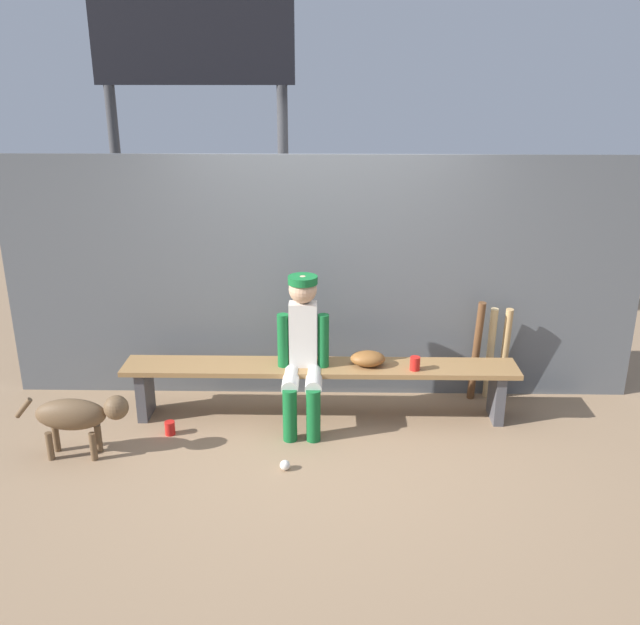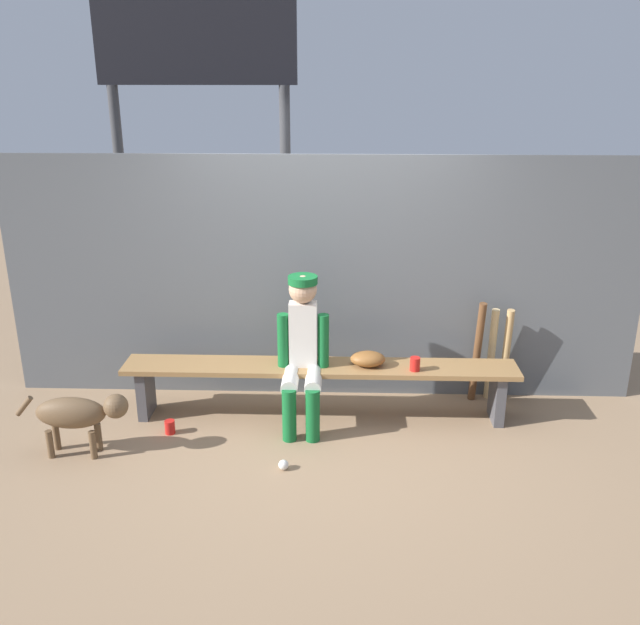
# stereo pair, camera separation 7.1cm
# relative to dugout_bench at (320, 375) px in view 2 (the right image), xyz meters

# --- Properties ---
(ground_plane) EXTENTS (30.00, 30.00, 0.00)m
(ground_plane) POSITION_rel_dugout_bench_xyz_m (0.00, 0.00, -0.38)
(ground_plane) COLOR #937556
(chainlink_fence) EXTENTS (5.36, 0.03, 2.08)m
(chainlink_fence) POSITION_rel_dugout_bench_xyz_m (0.00, 0.47, 0.67)
(chainlink_fence) COLOR #595E63
(chainlink_fence) RESTS_ON ground_plane
(dugout_bench) EXTENTS (3.18, 0.36, 0.47)m
(dugout_bench) POSITION_rel_dugout_bench_xyz_m (0.00, 0.00, 0.00)
(dugout_bench) COLOR olive
(dugout_bench) RESTS_ON ground_plane
(player_seated) EXTENTS (0.41, 0.55, 1.22)m
(player_seated) POSITION_rel_dugout_bench_xyz_m (-0.13, -0.11, 0.28)
(player_seated) COLOR silver
(player_seated) RESTS_ON ground_plane
(baseball_glove) EXTENTS (0.28, 0.20, 0.12)m
(baseball_glove) POSITION_rel_dugout_bench_xyz_m (0.38, 0.00, 0.15)
(baseball_glove) COLOR brown
(baseball_glove) RESTS_ON dugout_bench
(bat_wood_dark) EXTENTS (0.09, 0.17, 0.91)m
(bat_wood_dark) POSITION_rel_dugout_bench_xyz_m (1.32, 0.33, 0.08)
(bat_wood_dark) COLOR brown
(bat_wood_dark) RESTS_ON ground_plane
(bat_wood_natural) EXTENTS (0.07, 0.14, 0.84)m
(bat_wood_natural) POSITION_rel_dugout_bench_xyz_m (1.45, 0.38, 0.04)
(bat_wood_natural) COLOR tan
(bat_wood_natural) RESTS_ON ground_plane
(bat_wood_tan) EXTENTS (0.07, 0.15, 0.84)m
(bat_wood_tan) POSITION_rel_dugout_bench_xyz_m (1.57, 0.38, 0.04)
(bat_wood_tan) COLOR tan
(bat_wood_tan) RESTS_ON ground_plane
(baseball) EXTENTS (0.07, 0.07, 0.07)m
(baseball) POSITION_rel_dugout_bench_xyz_m (-0.24, -0.80, -0.34)
(baseball) COLOR white
(baseball) RESTS_ON ground_plane
(cup_on_ground) EXTENTS (0.08, 0.08, 0.11)m
(cup_on_ground) POSITION_rel_dugout_bench_xyz_m (-1.17, -0.31, -0.32)
(cup_on_ground) COLOR red
(cup_on_ground) RESTS_ON ground_plane
(cup_on_bench) EXTENTS (0.08, 0.08, 0.11)m
(cup_on_bench) POSITION_rel_dugout_bench_xyz_m (0.75, -0.08, 0.14)
(cup_on_bench) COLOR red
(cup_on_bench) RESTS_ON dugout_bench
(scoreboard) EXTENTS (2.10, 0.27, 3.70)m
(scoreboard) POSITION_rel_dugout_bench_xyz_m (-1.11, 1.50, 2.21)
(scoreboard) COLOR #3F3F42
(scoreboard) RESTS_ON ground_plane
(dog) EXTENTS (0.84, 0.20, 0.49)m
(dog) POSITION_rel_dugout_bench_xyz_m (-1.75, -0.64, -0.04)
(dog) COLOR brown
(dog) RESTS_ON ground_plane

